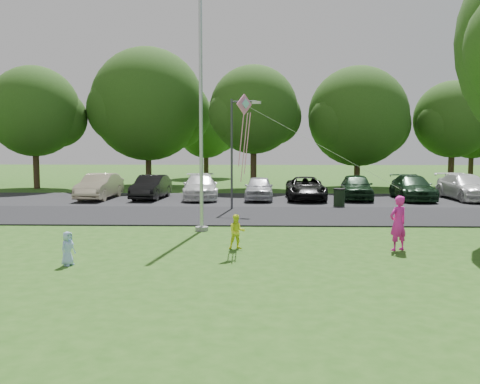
{
  "coord_description": "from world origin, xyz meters",
  "views": [
    {
      "loc": [
        -1.44,
        -15.26,
        3.48
      ],
      "look_at": [
        -2.0,
        4.0,
        1.6
      ],
      "focal_mm": 40.0,
      "sensor_mm": 36.0,
      "label": 1
    }
  ],
  "objects_px": {
    "street_lamp": "(236,144)",
    "child_yellow": "(237,232)",
    "trash_can": "(339,198)",
    "child_blue": "(68,248)",
    "woman": "(398,223)",
    "kite": "(247,118)",
    "flagpole": "(201,122)"
  },
  "relations": [
    {
      "from": "flagpole",
      "to": "child_yellow",
      "type": "relative_size",
      "value": 8.98
    },
    {
      "from": "child_yellow",
      "to": "kite",
      "type": "height_order",
      "value": "kite"
    },
    {
      "from": "child_blue",
      "to": "street_lamp",
      "type": "bearing_deg",
      "value": 5.62
    },
    {
      "from": "trash_can",
      "to": "kite",
      "type": "xyz_separation_m",
      "value": [
        -4.64,
        -10.07,
        3.7
      ]
    },
    {
      "from": "child_blue",
      "to": "kite",
      "type": "relative_size",
      "value": 0.19
    },
    {
      "from": "child_yellow",
      "to": "street_lamp",
      "type": "bearing_deg",
      "value": 80.58
    },
    {
      "from": "street_lamp",
      "to": "trash_can",
      "type": "height_order",
      "value": "street_lamp"
    },
    {
      "from": "flagpole",
      "to": "woman",
      "type": "distance_m",
      "value": 8.13
    },
    {
      "from": "trash_can",
      "to": "child_yellow",
      "type": "xyz_separation_m",
      "value": [
        -4.94,
        -10.84,
        0.07
      ]
    },
    {
      "from": "street_lamp",
      "to": "trash_can",
      "type": "relative_size",
      "value": 5.63
    },
    {
      "from": "street_lamp",
      "to": "child_blue",
      "type": "height_order",
      "value": "street_lamp"
    },
    {
      "from": "woman",
      "to": "child_blue",
      "type": "relative_size",
      "value": 1.82
    },
    {
      "from": "child_yellow",
      "to": "kite",
      "type": "distance_m",
      "value": 3.73
    },
    {
      "from": "flagpole",
      "to": "kite",
      "type": "xyz_separation_m",
      "value": [
        1.77,
        -2.64,
        0.03
      ]
    },
    {
      "from": "street_lamp",
      "to": "child_yellow",
      "type": "height_order",
      "value": "street_lamp"
    },
    {
      "from": "street_lamp",
      "to": "woman",
      "type": "height_order",
      "value": "street_lamp"
    },
    {
      "from": "trash_can",
      "to": "child_blue",
      "type": "relative_size",
      "value": 1.02
    },
    {
      "from": "street_lamp",
      "to": "kite",
      "type": "xyz_separation_m",
      "value": [
        0.68,
        -8.72,
        0.9
      ]
    },
    {
      "from": "flagpole",
      "to": "kite",
      "type": "relative_size",
      "value": 1.95
    },
    {
      "from": "child_yellow",
      "to": "child_blue",
      "type": "relative_size",
      "value": 1.16
    },
    {
      "from": "street_lamp",
      "to": "kite",
      "type": "height_order",
      "value": "street_lamp"
    },
    {
      "from": "child_blue",
      "to": "kite",
      "type": "xyz_separation_m",
      "value": [
        4.91,
        3.16,
        3.71
      ]
    },
    {
      "from": "trash_can",
      "to": "woman",
      "type": "bearing_deg",
      "value": -89.23
    },
    {
      "from": "child_yellow",
      "to": "trash_can",
      "type": "bearing_deg",
      "value": 53.78
    },
    {
      "from": "child_blue",
      "to": "woman",
      "type": "bearing_deg",
      "value": -51.32
    },
    {
      "from": "street_lamp",
      "to": "child_blue",
      "type": "relative_size",
      "value": 5.73
    },
    {
      "from": "trash_can",
      "to": "woman",
      "type": "distance_m",
      "value": 10.92
    },
    {
      "from": "child_yellow",
      "to": "child_blue",
      "type": "distance_m",
      "value": 5.2
    },
    {
      "from": "street_lamp",
      "to": "child_blue",
      "type": "xyz_separation_m",
      "value": [
        -4.24,
        -11.88,
        -2.81
      ]
    },
    {
      "from": "kite",
      "to": "flagpole",
      "type": "bearing_deg",
      "value": 78.93
    },
    {
      "from": "woman",
      "to": "kite",
      "type": "xyz_separation_m",
      "value": [
        -4.79,
        0.85,
        3.32
      ]
    },
    {
      "from": "child_yellow",
      "to": "kite",
      "type": "xyz_separation_m",
      "value": [
        0.3,
        0.77,
        3.63
      ]
    }
  ]
}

